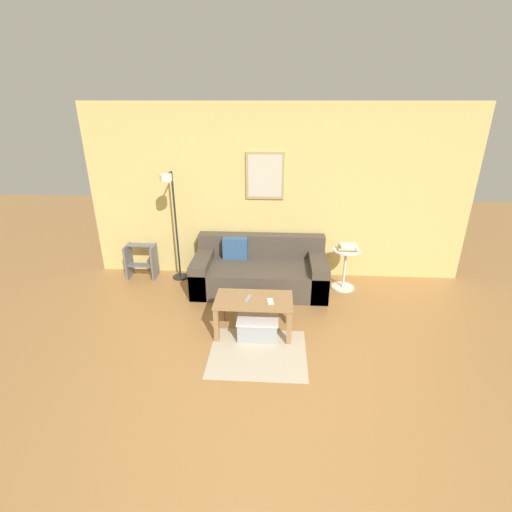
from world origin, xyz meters
TOP-DOWN VIEW (x-y plane):
  - ground_plane at (0.00, 0.00)m, footprint 16.00×16.00m
  - wall_back at (-0.00, 3.17)m, footprint 5.60×0.09m
  - area_rug at (-0.16, 1.10)m, footprint 1.05×0.89m
  - couch at (-0.22, 2.67)m, footprint 1.89×0.94m
  - coffee_table at (-0.23, 1.51)m, footprint 0.90×0.50m
  - storage_bin at (-0.18, 1.48)m, footprint 0.47×0.46m
  - floor_lamp at (-1.47, 2.76)m, footprint 0.24×0.47m
  - side_table at (1.01, 2.72)m, footprint 0.39×0.39m
  - book_stack at (1.01, 2.70)m, footprint 0.26×0.18m
  - remote_control at (-0.29, 1.51)m, footprint 0.08×0.16m
  - cell_phone at (-0.04, 1.47)m, footprint 0.09×0.15m
  - step_stool at (-2.06, 2.89)m, footprint 0.44×0.29m

SIDE VIEW (x-z plane):
  - ground_plane at x=0.00m, z-range 0.00..0.00m
  - area_rug at x=-0.16m, z-range 0.00..0.01m
  - storage_bin at x=-0.18m, z-range 0.00..0.25m
  - couch at x=-0.22m, z-range -0.10..0.60m
  - step_stool at x=-2.06m, z-range 0.02..0.54m
  - coffee_table at x=-0.23m, z-range 0.13..0.57m
  - side_table at x=1.01m, z-range 0.06..0.67m
  - cell_phone at x=-0.04m, z-range 0.44..0.45m
  - remote_control at x=-0.29m, z-range 0.44..0.46m
  - book_stack at x=1.01m, z-range 0.60..0.69m
  - floor_lamp at x=-1.47m, z-range 0.21..1.86m
  - wall_back at x=0.00m, z-range 0.00..2.55m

